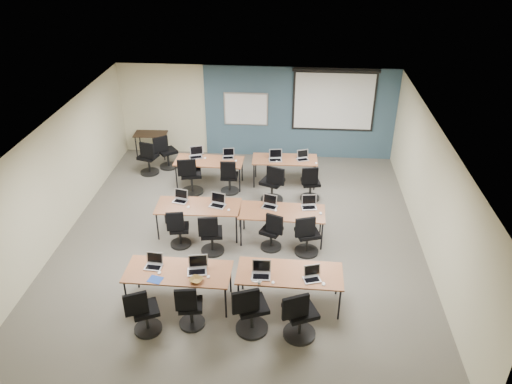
# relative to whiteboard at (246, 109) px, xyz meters

# --- Properties ---
(floor) EXTENTS (8.00, 9.00, 0.02)m
(floor) POSITION_rel_whiteboard_xyz_m (0.30, -4.43, -1.45)
(floor) COLOR #6B6354
(floor) RESTS_ON ground
(ceiling) EXTENTS (8.00, 9.00, 0.02)m
(ceiling) POSITION_rel_whiteboard_xyz_m (0.30, -4.43, 1.25)
(ceiling) COLOR white
(ceiling) RESTS_ON ground
(wall_back) EXTENTS (8.00, 0.04, 2.70)m
(wall_back) POSITION_rel_whiteboard_xyz_m (0.30, 0.07, -0.10)
(wall_back) COLOR beige
(wall_back) RESTS_ON ground
(wall_front) EXTENTS (8.00, 0.04, 2.70)m
(wall_front) POSITION_rel_whiteboard_xyz_m (0.30, -8.93, -0.10)
(wall_front) COLOR beige
(wall_front) RESTS_ON ground
(wall_left) EXTENTS (0.04, 9.00, 2.70)m
(wall_left) POSITION_rel_whiteboard_xyz_m (-3.70, -4.43, -0.10)
(wall_left) COLOR beige
(wall_left) RESTS_ON ground
(wall_right) EXTENTS (0.04, 9.00, 2.70)m
(wall_right) POSITION_rel_whiteboard_xyz_m (4.30, -4.43, -0.10)
(wall_right) COLOR beige
(wall_right) RESTS_ON ground
(blue_accent_panel) EXTENTS (5.50, 0.04, 2.70)m
(blue_accent_panel) POSITION_rel_whiteboard_xyz_m (1.55, 0.04, -0.10)
(blue_accent_panel) COLOR #3D5977
(blue_accent_panel) RESTS_ON wall_back
(whiteboard) EXTENTS (1.28, 0.03, 0.98)m
(whiteboard) POSITION_rel_whiteboard_xyz_m (0.00, 0.00, 0.00)
(whiteboard) COLOR #BCBCBC
(whiteboard) RESTS_ON wall_back
(projector_screen) EXTENTS (2.40, 0.10, 1.82)m
(projector_screen) POSITION_rel_whiteboard_xyz_m (2.50, -0.02, 0.44)
(projector_screen) COLOR black
(projector_screen) RESTS_ON wall_back
(training_table_front_left) EXTENTS (1.94, 0.81, 0.73)m
(training_table_front_left) POSITION_rel_whiteboard_xyz_m (-0.62, -6.57, -0.76)
(training_table_front_left) COLOR brown
(training_table_front_left) RESTS_ON floor
(training_table_front_right) EXTENTS (1.93, 0.80, 0.73)m
(training_table_front_right) POSITION_rel_whiteboard_xyz_m (1.42, -6.46, -0.76)
(training_table_front_right) COLOR #9D5A2D
(training_table_front_right) RESTS_ON floor
(training_table_mid_left) EXTENTS (1.89, 0.79, 0.73)m
(training_table_mid_left) POSITION_rel_whiteboard_xyz_m (-0.66, -4.26, -0.76)
(training_table_mid_left) COLOR olive
(training_table_mid_left) RESTS_ON floor
(training_table_mid_right) EXTENTS (1.88, 0.78, 0.73)m
(training_table_mid_right) POSITION_rel_whiteboard_xyz_m (1.21, -4.36, -0.76)
(training_table_mid_right) COLOR #A15E30
(training_table_mid_right) RESTS_ON floor
(training_table_back_left) EXTENTS (1.79, 0.75, 0.73)m
(training_table_back_left) POSITION_rel_whiteboard_xyz_m (-0.79, -1.97, -0.77)
(training_table_back_left) COLOR olive
(training_table_back_left) RESTS_ON floor
(training_table_back_right) EXTENTS (1.72, 0.71, 0.73)m
(training_table_back_right) POSITION_rel_whiteboard_xyz_m (1.19, -1.72, -0.77)
(training_table_back_right) COLOR #A0712C
(training_table_back_right) RESTS_ON floor
(laptop_0) EXTENTS (0.31, 0.27, 0.24)m
(laptop_0) POSITION_rel_whiteboard_xyz_m (-1.09, -6.46, -0.66)
(laptop_0) COLOR silver
(laptop_0) RESTS_ON training_table_front_left
(mouse_0) EXTENTS (0.09, 0.11, 0.04)m
(mouse_0) POSITION_rel_whiteboard_xyz_m (-0.94, -6.66, -0.71)
(mouse_0) COLOR white
(mouse_0) RESTS_ON training_table_front_left
(task_chair_0) EXTENTS (0.53, 0.49, 0.98)m
(task_chair_0) POSITION_rel_whiteboard_xyz_m (-1.07, -7.39, -1.05)
(task_chair_0) COLOR black
(task_chair_0) RESTS_ON floor
(laptop_1) EXTENTS (0.35, 0.30, 0.27)m
(laptop_1) POSITION_rel_whiteboard_xyz_m (-0.27, -6.53, -0.65)
(laptop_1) COLOR #B8B8BA
(laptop_1) RESTS_ON training_table_front_left
(mouse_1) EXTENTS (0.08, 0.10, 0.03)m
(mouse_1) POSITION_rel_whiteboard_xyz_m (-0.04, -6.71, -0.71)
(mouse_1) COLOR white
(mouse_1) RESTS_ON training_table_front_left
(task_chair_1) EXTENTS (0.46, 0.46, 0.95)m
(task_chair_1) POSITION_rel_whiteboard_xyz_m (-0.30, -7.19, -1.06)
(task_chair_1) COLOR black
(task_chair_1) RESTS_ON floor
(laptop_2) EXTENTS (0.34, 0.29, 0.26)m
(laptop_2) POSITION_rel_whiteboard_xyz_m (0.90, -6.57, -0.66)
(laptop_2) COLOR #A9A9B0
(laptop_2) RESTS_ON training_table_front_right
(mouse_2) EXTENTS (0.07, 0.10, 0.03)m
(mouse_2) POSITION_rel_whiteboard_xyz_m (1.13, -6.77, -0.71)
(mouse_2) COLOR white
(mouse_2) RESTS_ON training_table_front_right
(task_chair_2) EXTENTS (0.60, 0.58, 1.05)m
(task_chair_2) POSITION_rel_whiteboard_xyz_m (0.76, -7.23, -1.01)
(task_chair_2) COLOR black
(task_chair_2) RESTS_ON floor
(laptop_3) EXTENTS (0.30, 0.26, 0.23)m
(laptop_3) POSITION_rel_whiteboard_xyz_m (1.81, -6.59, -0.66)
(laptop_3) COLOR #B0AFBB
(laptop_3) RESTS_ON training_table_front_right
(mouse_3) EXTENTS (0.09, 0.11, 0.04)m
(mouse_3) POSITION_rel_whiteboard_xyz_m (2.02, -6.74, -0.71)
(mouse_3) COLOR white
(mouse_3) RESTS_ON training_table_front_right
(task_chair_3) EXTENTS (0.61, 0.57, 1.05)m
(task_chair_3) POSITION_rel_whiteboard_xyz_m (1.60, -7.30, -1.01)
(task_chair_3) COLOR black
(task_chair_3) RESTS_ON floor
(laptop_4) EXTENTS (0.32, 0.27, 0.24)m
(laptop_4) POSITION_rel_whiteboard_xyz_m (-1.10, -4.08, -0.66)
(laptop_4) COLOR #ABABB4
(laptop_4) RESTS_ON training_table_mid_left
(mouse_4) EXTENTS (0.07, 0.11, 0.04)m
(mouse_4) POSITION_rel_whiteboard_xyz_m (-0.87, -4.36, -0.71)
(mouse_4) COLOR white
(mouse_4) RESTS_ON training_table_mid_left
(task_chair_4) EXTENTS (0.46, 0.46, 0.95)m
(task_chair_4) POSITION_rel_whiteboard_xyz_m (-1.02, -4.81, -1.06)
(task_chair_4) COLOR black
(task_chair_4) RESTS_ON floor
(laptop_5) EXTENTS (0.34, 0.29, 0.26)m
(laptop_5) POSITION_rel_whiteboard_xyz_m (-0.24, -4.20, -0.66)
(laptop_5) COLOR #BABABB
(laptop_5) RESTS_ON training_table_mid_left
(mouse_5) EXTENTS (0.08, 0.11, 0.03)m
(mouse_5) POSITION_rel_whiteboard_xyz_m (0.04, -4.40, -0.71)
(mouse_5) COLOR white
(mouse_5) RESTS_ON training_table_mid_left
(task_chair_5) EXTENTS (0.51, 0.51, 0.99)m
(task_chair_5) POSITION_rel_whiteboard_xyz_m (-0.27, -5.00, -1.04)
(task_chair_5) COLOR black
(task_chair_5) RESTS_ON floor
(laptop_6) EXTENTS (0.32, 0.27, 0.25)m
(laptop_6) POSITION_rel_whiteboard_xyz_m (0.93, -4.16, -0.66)
(laptop_6) COLOR #A9A9B6
(laptop_6) RESTS_ON training_table_mid_right
(mouse_6) EXTENTS (0.06, 0.10, 0.03)m
(mouse_6) POSITION_rel_whiteboard_xyz_m (1.07, -4.34, -0.71)
(mouse_6) COLOR white
(mouse_6) RESTS_ON training_table_mid_right
(task_chair_6) EXTENTS (0.49, 0.46, 0.95)m
(task_chair_6) POSITION_rel_whiteboard_xyz_m (1.01, -4.75, -1.06)
(task_chair_6) COLOR black
(task_chair_6) RESTS_ON floor
(laptop_7) EXTENTS (0.33, 0.28, 0.25)m
(laptop_7) POSITION_rel_whiteboard_xyz_m (1.79, -4.12, -0.66)
(laptop_7) COLOR #ADADAD
(laptop_7) RESTS_ON training_table_mid_right
(mouse_7) EXTENTS (0.08, 0.11, 0.04)m
(mouse_7) POSITION_rel_whiteboard_xyz_m (2.04, -4.39, -0.71)
(mouse_7) COLOR white
(mouse_7) RESTS_ON training_table_mid_right
(task_chair_7) EXTENTS (0.54, 0.52, 1.00)m
(task_chair_7) POSITION_rel_whiteboard_xyz_m (1.75, -4.87, -1.04)
(task_chair_7) COLOR black
(task_chair_7) RESTS_ON floor
(laptop_8) EXTENTS (0.35, 0.30, 0.27)m
(laptop_8) POSITION_rel_whiteboard_xyz_m (-1.17, -1.77, -0.65)
(laptop_8) COLOR #B1B1B9
(laptop_8) RESTS_ON training_table_back_left
(mouse_8) EXTENTS (0.07, 0.10, 0.03)m
(mouse_8) POSITION_rel_whiteboard_xyz_m (-0.92, -1.86, -0.71)
(mouse_8) COLOR white
(mouse_8) RESTS_ON training_table_back_left
(task_chair_8) EXTENTS (0.58, 0.58, 1.05)m
(task_chair_8) POSITION_rel_whiteboard_xyz_m (-1.21, -2.46, -1.01)
(task_chair_8) COLOR black
(task_chair_8) RESTS_ON floor
(laptop_9) EXTENTS (0.30, 0.26, 0.23)m
(laptop_9) POSITION_rel_whiteboard_xyz_m (-0.31, -1.75, -0.66)
(laptop_9) COLOR #B1B1B7
(laptop_9) RESTS_ON training_table_back_left
(mouse_9) EXTENTS (0.06, 0.10, 0.04)m
(mouse_9) POSITION_rel_whiteboard_xyz_m (-0.08, -1.95, -0.71)
(mouse_9) COLOR white
(mouse_9) RESTS_ON training_table_back_left
(task_chair_9) EXTENTS (0.48, 0.48, 0.97)m
(task_chair_9) POSITION_rel_whiteboard_xyz_m (-0.22, -2.35, -1.05)
(task_chair_9) COLOR black
(task_chair_9) RESTS_ON floor
(laptop_10) EXTENTS (0.34, 0.29, 0.26)m
(laptop_10) POSITION_rel_whiteboard_xyz_m (0.95, -1.78, -0.66)
(laptop_10) COLOR #B9B9C0
(laptop_10) RESTS_ON training_table_back_right
(mouse_10) EXTENTS (0.07, 0.10, 0.03)m
(mouse_10) POSITION_rel_whiteboard_xyz_m (0.98, -1.91, -0.71)
(mouse_10) COLOR white
(mouse_10) RESTS_ON training_table_back_right
(task_chair_10) EXTENTS (0.60, 0.57, 1.05)m
(task_chair_10) POSITION_rel_whiteboard_xyz_m (0.93, -2.71, -1.02)
(task_chair_10) COLOR black
(task_chair_10) RESTS_ON floor
(laptop_11) EXTENTS (0.31, 0.26, 0.23)m
(laptop_11) POSITION_rel_whiteboard_xyz_m (1.66, -1.70, -0.66)
(laptop_11) COLOR #B0AFB9
(laptop_11) RESTS_ON training_table_back_right
(mouse_11) EXTENTS (0.08, 0.10, 0.03)m
(mouse_11) POSITION_rel_whiteboard_xyz_m (2.02, -1.93, -0.71)
(mouse_11) COLOR white
(mouse_11) RESTS_ON training_table_back_right
(task_chair_11) EXTENTS (0.50, 0.50, 0.98)m
(task_chair_11) POSITION_rel_whiteboard_xyz_m (1.87, -2.55, -1.05)
(task_chair_11) COLOR black
(task_chair_11) RESTS_ON floor
(blue_mousepad) EXTENTS (0.29, 0.26, 0.01)m
(blue_mousepad) POSITION_rel_whiteboard_xyz_m (-0.97, -6.85, -0.72)
(blue_mousepad) COLOR navy
(blue_mousepad) RESTS_ON training_table_front_left
(snack_bowl) EXTENTS (0.31, 0.31, 0.06)m
(snack_bowl) POSITION_rel_whiteboard_xyz_m (-0.24, -6.83, -0.69)
(snack_bowl) COLOR brown
(snack_bowl) RESTS_ON training_table_front_left
(snack_plate) EXTENTS (0.20, 0.20, 0.01)m
(snack_plate) POSITION_rel_whiteboard_xyz_m (0.81, -6.70, -0.71)
(snack_plate) COLOR white
(snack_plate) RESTS_ON training_table_front_right
(coffee_cup) EXTENTS (0.08, 0.08, 0.06)m
(coffee_cup) POSITION_rel_whiteboard_xyz_m (0.89, -6.84, -0.68)
(coffee_cup) COLOR silver
(coffee_cup) RESTS_ON snack_plate
(utility_table) EXTENTS (0.94, 0.52, 0.75)m
(utility_table) POSITION_rel_whiteboard_xyz_m (-2.79, -0.35, -0.79)
(utility_table) COLOR #332217
(utility_table) RESTS_ON floor
(spare_chair_a) EXTENTS (0.61, 0.53, 1.01)m
(spare_chair_a) POSITION_rel_whiteboard_xyz_m (-2.19, -1.05, -1.03)
(spare_chair_a) COLOR black
(spare_chair_a) RESTS_ON floor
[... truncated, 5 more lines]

